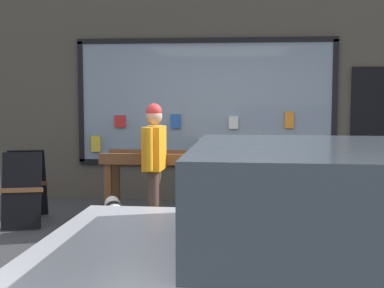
# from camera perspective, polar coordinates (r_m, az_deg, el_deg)

# --- Properties ---
(ground_plane) EXTENTS (40.00, 40.00, 0.00)m
(ground_plane) POSITION_cam_1_polar(r_m,az_deg,el_deg) (6.27, 1.08, -10.33)
(ground_plane) COLOR #38383A
(shopfront_facade) EXTENTS (7.01, 0.29, 3.73)m
(shopfront_facade) POSITION_cam_1_polar(r_m,az_deg,el_deg) (8.42, 2.58, 6.34)
(shopfront_facade) COLOR #4C473D
(shopfront_facade) RESTS_ON ground_plane
(display_table_main) EXTENTS (2.78, 0.61, 0.93)m
(display_table_main) POSITION_cam_1_polar(r_m,az_deg,el_deg) (7.04, 1.63, -2.32)
(display_table_main) COLOR brown
(display_table_main) RESTS_ON ground_plane
(person_browsing) EXTENTS (0.24, 0.64, 1.58)m
(person_browsing) POSITION_cam_1_polar(r_m,az_deg,el_deg) (6.62, -4.04, -1.46)
(person_browsing) COLOR #4C382D
(person_browsing) RESTS_ON ground_plane
(small_dog) EXTENTS (0.32, 0.55, 0.44)m
(small_dog) POSITION_cam_1_polar(r_m,az_deg,el_deg) (6.56, -8.38, -6.96)
(small_dog) COLOR white
(small_dog) RESTS_ON ground_plane
(sandwich_board_sign) EXTENTS (0.67, 0.93, 0.94)m
(sandwich_board_sign) POSITION_cam_1_polar(r_m,az_deg,el_deg) (7.35, -17.38, -4.36)
(sandwich_board_sign) COLOR black
(sandwich_board_sign) RESTS_ON ground_plane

